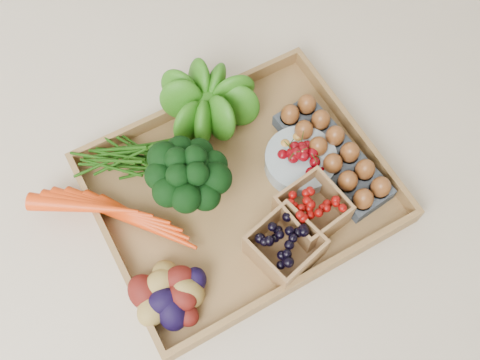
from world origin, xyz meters
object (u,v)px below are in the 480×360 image
tray (240,191)px  egg_carton (332,156)px  broccoli (191,186)px  cherry_bowl (300,161)px

tray → egg_carton: egg_carton is taller
broccoli → egg_carton: (0.29, -0.06, -0.04)m
broccoli → egg_carton: 0.30m
tray → cherry_bowl: cherry_bowl is taller
tray → cherry_bowl: (0.13, -0.01, 0.03)m
cherry_bowl → egg_carton: 0.07m
tray → egg_carton: bearing=-9.4°
tray → cherry_bowl: 0.14m
broccoli → cherry_bowl: bearing=-10.2°
cherry_bowl → tray: bearing=174.8°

